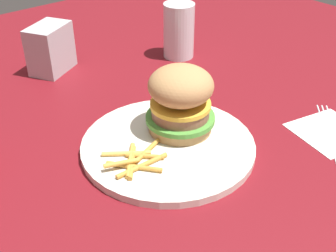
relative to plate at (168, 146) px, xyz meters
name	(u,v)px	position (x,y,z in m)	size (l,w,h in m)	color
ground_plane	(189,150)	(-0.02, 0.02, -0.01)	(1.60, 1.60, 0.00)	maroon
plate	(168,146)	(0.00, 0.00, 0.00)	(0.27, 0.27, 0.01)	silver
sandwich	(181,99)	(-0.04, -0.02, 0.06)	(0.11, 0.11, 0.11)	tan
fries_pile	(135,160)	(0.07, 0.01, 0.01)	(0.11, 0.09, 0.01)	gold
napkin	(331,132)	(-0.23, 0.14, -0.01)	(0.11, 0.11, 0.00)	white
fork	(331,130)	(-0.23, 0.14, 0.00)	(0.14, 0.13, 0.00)	silver
drink_glass	(179,33)	(-0.24, -0.25, 0.05)	(0.07, 0.07, 0.12)	silver
napkin_dispenser	(50,49)	(0.00, -0.37, 0.04)	(0.09, 0.06, 0.10)	#B7BABF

